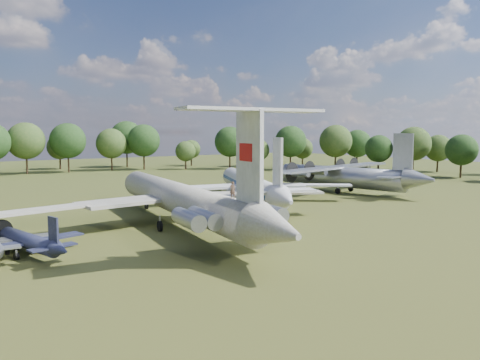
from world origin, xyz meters
TOP-DOWN VIEW (x-y plane):
  - ground at (0.00, 0.00)m, footprint 300.00×300.00m
  - il62_airliner at (-3.29, -2.51)m, footprint 48.36×58.93m
  - tu104_jet at (14.87, 7.44)m, footprint 49.53×55.44m
  - an12_transport at (37.12, 8.54)m, footprint 39.83×42.92m
  - small_prop_west at (-21.25, -7.15)m, footprint 13.76×16.63m
  - person_on_il62 at (-5.32, -17.13)m, footprint 0.65×0.50m

SIDE VIEW (x-z plane):
  - ground at x=0.00m, z-range 0.00..0.00m
  - small_prop_west at x=-21.25m, z-range 0.00..2.13m
  - tu104_jet at x=14.87m, z-range 0.00..4.56m
  - an12_transport at x=37.12m, z-range 0.00..4.89m
  - il62_airliner at x=-3.29m, z-range 0.00..5.27m
  - person_on_il62 at x=-5.32m, z-range 5.27..6.88m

